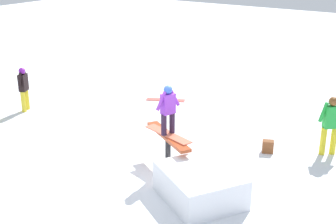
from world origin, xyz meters
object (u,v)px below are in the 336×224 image
(rail_feature, at_px, (168,141))
(bystander_green, at_px, (331,123))
(main_rider_on_rail, at_px, (168,112))
(backpack_on_snow, at_px, (268,147))
(bystander_black, at_px, (24,87))
(loose_snowboard_coral, at_px, (166,100))

(rail_feature, height_order, bystander_green, bystander_green)
(main_rider_on_rail, distance_m, backpack_on_snow, 3.17)
(rail_feature, relative_size, bystander_green, 1.14)
(bystander_black, height_order, backpack_on_snow, bystander_black)
(backpack_on_snow, bearing_deg, main_rider_on_rail, 29.95)
(bystander_green, bearing_deg, backpack_on_snow, -10.17)
(rail_feature, xyz_separation_m, bystander_black, (6.40, -0.89, 0.09))
(rail_feature, height_order, main_rider_on_rail, main_rider_on_rail)
(bystander_green, bearing_deg, main_rider_on_rail, 4.63)
(rail_feature, distance_m, main_rider_on_rail, 0.77)
(loose_snowboard_coral, distance_m, backpack_on_snow, 5.24)
(bystander_black, height_order, loose_snowboard_coral, bystander_black)
(main_rider_on_rail, distance_m, bystander_black, 6.49)
(backpack_on_snow, bearing_deg, rail_feature, 29.95)
(loose_snowboard_coral, bearing_deg, main_rider_on_rail, -80.53)
(rail_feature, bearing_deg, bystander_black, 23.27)
(main_rider_on_rail, relative_size, loose_snowboard_coral, 1.10)
(rail_feature, distance_m, backpack_on_snow, 2.93)
(rail_feature, relative_size, loose_snowboard_coral, 1.33)
(backpack_on_snow, bearing_deg, loose_snowboard_coral, -46.86)
(rail_feature, distance_m, loose_snowboard_coral, 5.42)
(main_rider_on_rail, bearing_deg, backpack_on_snow, -109.84)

